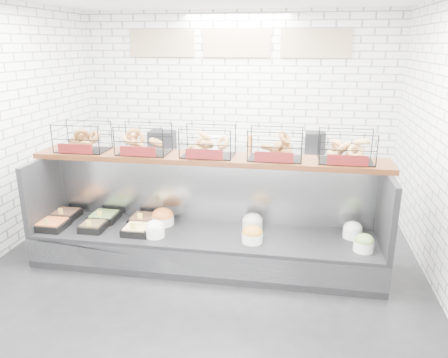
# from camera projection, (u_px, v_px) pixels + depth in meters

# --- Properties ---
(ground) EXTENTS (5.50, 5.50, 0.00)m
(ground) POSITION_uv_depth(u_px,v_px,m) (200.00, 276.00, 4.90)
(ground) COLOR black
(ground) RESTS_ON ground
(room_shell) EXTENTS (5.02, 5.51, 3.01)m
(room_shell) POSITION_uv_depth(u_px,v_px,m) (209.00, 85.00, 4.85)
(room_shell) COLOR white
(room_shell) RESTS_ON ground
(display_case) EXTENTS (4.00, 0.90, 1.20)m
(display_case) POSITION_uv_depth(u_px,v_px,m) (204.00, 236.00, 5.13)
(display_case) COLOR black
(display_case) RESTS_ON ground
(bagel_shelf) EXTENTS (4.10, 0.50, 0.40)m
(bagel_shelf) POSITION_uv_depth(u_px,v_px,m) (208.00, 146.00, 4.97)
(bagel_shelf) COLOR #3B1B0C
(bagel_shelf) RESTS_ON display_case
(prep_counter) EXTENTS (4.00, 0.60, 1.20)m
(prep_counter) POSITION_uv_depth(u_px,v_px,m) (233.00, 175.00, 7.05)
(prep_counter) COLOR #93969B
(prep_counter) RESTS_ON ground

